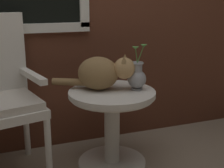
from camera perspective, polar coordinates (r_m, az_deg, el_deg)
The scene contains 3 objects.
wicker_side_table at distance 2.23m, azimuth 0.00°, elevation -5.88°, with size 0.61×0.61×0.57m.
cat at distance 2.18m, azimuth -1.89°, elevation 2.11°, with size 0.55×0.34×0.25m.
pewter_vase_with_ivy at distance 2.19m, azimuth 4.62°, elevation 1.40°, with size 0.13×0.13×0.32m.
Camera 1 is at (-0.55, -1.75, 1.20)m, focal length 49.79 mm.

